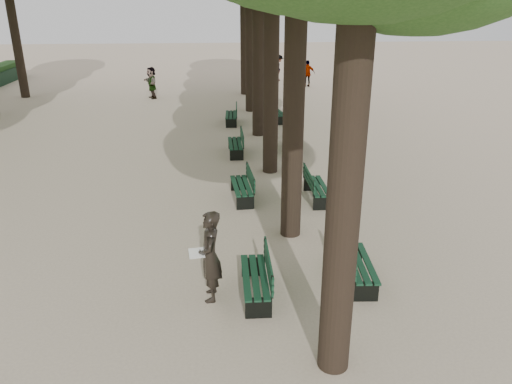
{
  "coord_description": "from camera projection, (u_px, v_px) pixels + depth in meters",
  "views": [
    {
      "loc": [
        -0.33,
        -8.65,
        5.81
      ],
      "look_at": [
        0.6,
        3.0,
        1.2
      ],
      "focal_mm": 35.0,
      "sensor_mm": 36.0,
      "label": 1
    }
  ],
  "objects": [
    {
      "name": "bench_left_2",
      "position": [
        236.0,
        148.0,
        19.49
      ],
      "size": [
        0.58,
        1.8,
        0.92
      ],
      "color": "black",
      "rests_on": "ground"
    },
    {
      "name": "pedestrian_e",
      "position": [
        152.0,
        83.0,
        29.95
      ],
      "size": [
        1.0,
        1.74,
        1.86
      ],
      "primitive_type": "imported",
      "rotation": [
        0.0,
        0.0,
        5.1
      ],
      "color": "#262628",
      "rests_on": "ground"
    },
    {
      "name": "pedestrian_c",
      "position": [
        308.0,
        74.0,
        33.8
      ],
      "size": [
        1.06,
        0.45,
        1.77
      ],
      "primitive_type": "imported",
      "rotation": [
        0.0,
        0.0,
        3.24
      ],
      "color": "#262628",
      "rests_on": "ground"
    },
    {
      "name": "bench_left_3",
      "position": [
        231.0,
        118.0,
        24.15
      ],
      "size": [
        0.65,
        1.82,
        0.92
      ],
      "color": "black",
      "rests_on": "ground"
    },
    {
      "name": "man_with_map",
      "position": [
        210.0,
        256.0,
        9.95
      ],
      "size": [
        0.63,
        0.77,
        1.93
      ],
      "color": "black",
      "rests_on": "ground"
    },
    {
      "name": "bench_left_1",
      "position": [
        242.0,
        191.0,
        15.16
      ],
      "size": [
        0.69,
        1.83,
        0.92
      ],
      "color": "black",
      "rests_on": "ground"
    },
    {
      "name": "bench_right_1",
      "position": [
        317.0,
        191.0,
        15.13
      ],
      "size": [
        0.58,
        1.8,
        0.92
      ],
      "color": "black",
      "rests_on": "ground"
    },
    {
      "name": "ground",
      "position": [
        238.0,
        301.0,
        10.18
      ],
      "size": [
        120.0,
        120.0,
        0.0
      ],
      "primitive_type": "plane",
      "color": "beige",
      "rests_on": "ground"
    },
    {
      "name": "bench_right_2",
      "position": [
        291.0,
        143.0,
        20.07
      ],
      "size": [
        0.72,
        1.84,
        0.92
      ],
      "color": "black",
      "rests_on": "ground"
    },
    {
      "name": "bench_right_0",
      "position": [
        358.0,
        270.0,
        10.81
      ],
      "size": [
        0.68,
        1.83,
        0.92
      ],
      "color": "black",
      "rests_on": "ground"
    },
    {
      "name": "bench_right_3",
      "position": [
        277.0,
        116.0,
        24.64
      ],
      "size": [
        0.81,
        1.86,
        0.92
      ],
      "color": "black",
      "rests_on": "ground"
    },
    {
      "name": "bench_left_0",
      "position": [
        256.0,
        284.0,
        10.28
      ],
      "size": [
        0.59,
        1.81,
        0.92
      ],
      "color": "black",
      "rests_on": "ground"
    },
    {
      "name": "pedestrian_b",
      "position": [
        279.0,
        68.0,
        36.28
      ],
      "size": [
        0.55,
        1.22,
        1.83
      ],
      "primitive_type": "imported",
      "rotation": [
        0.0,
        0.0,
        1.41
      ],
      "color": "#262628",
      "rests_on": "ground"
    }
  ]
}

